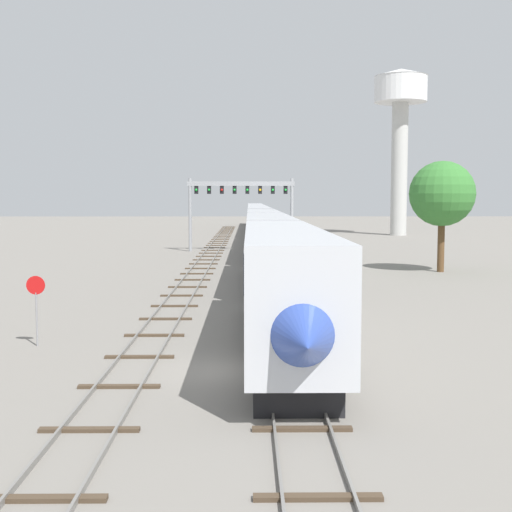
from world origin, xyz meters
The scene contains 8 objects.
ground_plane centered at (0.00, 0.00, 0.00)m, with size 400.00×400.00×0.00m, color gray.
track_main centered at (2.00, 60.00, 0.07)m, with size 2.60×200.00×0.16m.
track_near centered at (-3.50, 40.00, 0.07)m, with size 2.60×160.00×0.16m.
passenger_train centered at (2.00, 64.98, 2.61)m, with size 3.04×142.53×4.80m.
signal_gantry centered at (-0.25, 53.21, 6.12)m, with size 12.10×0.49×8.24m.
water_tower centered at (24.92, 86.03, 20.22)m, with size 8.50×8.50×26.57m.
stop_sign centered at (-8.00, 4.13, 1.87)m, with size 0.76×0.08×2.88m.
trackside_tree_left centered at (16.31, 31.60, 6.34)m, with size 5.30×5.30×9.02m.
Camera 1 is at (0.62, -22.95, 6.01)m, focal length 47.25 mm.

